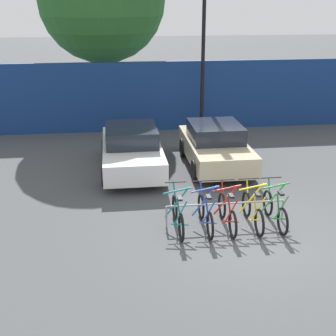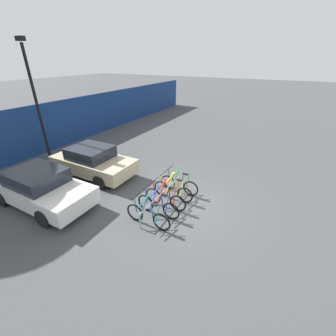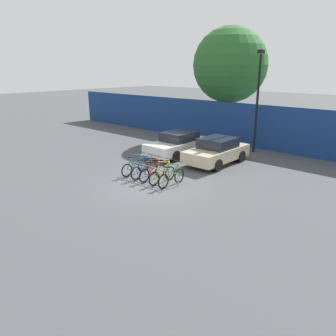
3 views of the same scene
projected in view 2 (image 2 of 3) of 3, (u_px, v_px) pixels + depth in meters
The scene contains 11 objects.
ground_plane at pixel (183, 204), 8.70m from camera, with size 120.00×120.00×0.00m, color #424447.
hoarding_wall at pixel (25, 133), 12.16m from camera, with size 36.00×0.16×2.80m, color navy.
bike_rack at pixel (162, 195), 8.39m from camera, with size 2.90×0.04×0.57m.
bicycle_teal at pixel (148, 216), 7.44m from camera, with size 0.68×1.71×1.05m.
bicycle_blue at pixel (158, 206), 7.95m from camera, with size 0.68×1.71×1.05m.
bicycle_red at pixel (165, 198), 8.37m from camera, with size 0.68×1.71×1.05m.
bicycle_yellow at pixel (173, 191), 8.86m from camera, with size 0.68×1.71×1.05m.
bicycle_green at pixel (179, 184), 9.29m from camera, with size 0.68×1.71×1.05m.
car_white at pixel (41, 188), 8.46m from camera, with size 1.91×4.23×1.40m.
car_beige at pixel (93, 161), 10.59m from camera, with size 1.91×3.99×1.40m.
lamp_post at pixel (35, 97), 11.22m from camera, with size 0.24×0.44×5.97m.
Camera 2 is at (-6.60, -2.92, 5.09)m, focal length 24.00 mm.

